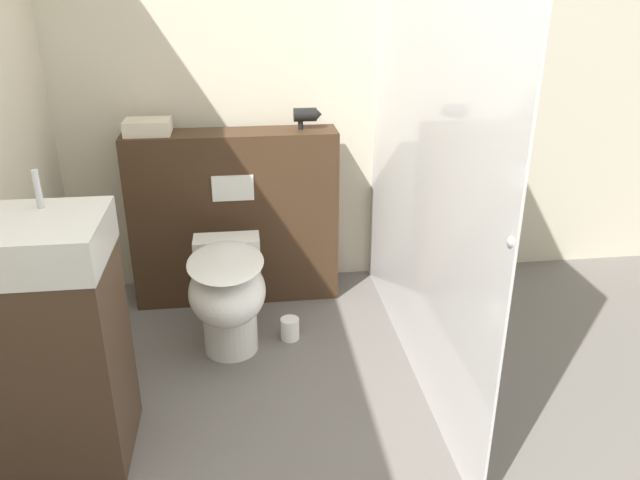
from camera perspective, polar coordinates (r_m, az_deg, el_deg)
wall_back at (r=3.58m, az=-2.61°, el=15.19°), size 8.00×0.06×2.50m
partition_panel at (r=3.53m, az=-7.77°, el=2.04°), size 1.14×0.25×0.98m
shower_glass at (r=2.72m, az=9.38°, el=8.65°), size 0.04×1.97×2.16m
toilet at (r=3.04m, az=-8.42°, el=-4.86°), size 0.36×0.63×0.54m
sink_vanity at (r=2.53m, az=-23.03°, el=-8.70°), size 0.47×0.45×1.12m
hair_drier at (r=3.39m, az=-1.23°, el=11.34°), size 0.15×0.07×0.11m
folded_towel at (r=3.40m, az=-15.49°, el=9.93°), size 0.24×0.17×0.08m
spare_toilet_roll at (r=3.26m, az=-2.77°, el=-8.10°), size 0.10×0.10×0.11m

